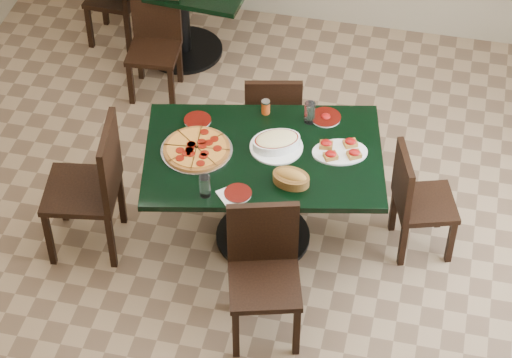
% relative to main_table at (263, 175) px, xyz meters
% --- Properties ---
extents(floor, '(5.50, 5.50, 0.00)m').
position_rel_main_table_xyz_m(floor, '(-0.16, -0.20, -0.57)').
color(floor, '#876C4E').
rests_on(floor, ground).
extents(main_table, '(1.61, 1.21, 0.75)m').
position_rel_main_table_xyz_m(main_table, '(0.00, 0.00, 0.00)').
color(main_table, black).
rests_on(main_table, floor).
extents(chair_far, '(0.45, 0.45, 0.81)m').
position_rel_main_table_xyz_m(chair_far, '(-0.09, 0.71, -0.12)').
color(chair_far, black).
rests_on(chair_far, floor).
extents(chair_near, '(0.51, 0.51, 0.89)m').
position_rel_main_table_xyz_m(chair_near, '(0.15, -0.66, -0.07)').
color(chair_near, black).
rests_on(chair_near, floor).
extents(chair_right, '(0.47, 0.47, 0.79)m').
position_rel_main_table_xyz_m(chair_right, '(0.95, 0.14, -0.13)').
color(chair_right, black).
rests_on(chair_right, floor).
extents(chair_left, '(0.52, 0.52, 0.97)m').
position_rel_main_table_xyz_m(chair_left, '(-1.02, -0.27, -0.02)').
color(chair_left, black).
rests_on(chair_left, floor).
extents(back_chair_near, '(0.40, 0.40, 0.79)m').
position_rel_main_table_xyz_m(back_chair_near, '(-1.13, 1.39, -0.13)').
color(back_chair_near, black).
rests_on(back_chair_near, floor).
extents(pepperoni_pizza, '(0.44, 0.44, 0.04)m').
position_rel_main_table_xyz_m(pepperoni_pizza, '(-0.40, -0.07, 0.20)').
color(pepperoni_pizza, silver).
rests_on(pepperoni_pizza, main_table).
extents(lasagna_casserole, '(0.35, 0.33, 0.09)m').
position_rel_main_table_xyz_m(lasagna_casserole, '(0.07, 0.07, 0.23)').
color(lasagna_casserole, white).
rests_on(lasagna_casserole, main_table).
extents(bread_basket, '(0.25, 0.19, 0.10)m').
position_rel_main_table_xyz_m(bread_basket, '(0.21, -0.21, 0.22)').
color(bread_basket, brown).
rests_on(bread_basket, main_table).
extents(bruschetta_platter, '(0.39, 0.32, 0.05)m').
position_rel_main_table_xyz_m(bruschetta_platter, '(0.45, 0.11, 0.21)').
color(bruschetta_platter, white).
rests_on(bruschetta_platter, main_table).
extents(side_plate_near, '(0.16, 0.16, 0.02)m').
position_rel_main_table_xyz_m(side_plate_near, '(-0.07, -0.38, 0.19)').
color(side_plate_near, white).
rests_on(side_plate_near, main_table).
extents(side_plate_far_r, '(0.19, 0.19, 0.03)m').
position_rel_main_table_xyz_m(side_plate_far_r, '(0.31, 0.41, 0.19)').
color(side_plate_far_r, white).
rests_on(side_plate_far_r, main_table).
extents(side_plate_far_l, '(0.17, 0.17, 0.02)m').
position_rel_main_table_xyz_m(side_plate_far_l, '(-0.47, 0.20, 0.19)').
color(side_plate_far_l, white).
rests_on(side_plate_far_l, main_table).
extents(napkin_setting, '(0.20, 0.20, 0.01)m').
position_rel_main_table_xyz_m(napkin_setting, '(-0.10, -0.39, 0.18)').
color(napkin_setting, white).
rests_on(napkin_setting, main_table).
extents(water_glass_a, '(0.07, 0.07, 0.15)m').
position_rel_main_table_xyz_m(water_glass_a, '(0.22, 0.36, 0.26)').
color(water_glass_a, white).
rests_on(water_glass_a, main_table).
extents(water_glass_b, '(0.07, 0.07, 0.14)m').
position_rel_main_table_xyz_m(water_glass_b, '(-0.25, -0.43, 0.25)').
color(water_glass_b, white).
rests_on(water_glass_b, main_table).
extents(pepper_shaker, '(0.06, 0.06, 0.10)m').
position_rel_main_table_xyz_m(pepper_shaker, '(-0.07, 0.38, 0.23)').
color(pepper_shaker, '#BB4C14').
rests_on(pepper_shaker, main_table).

